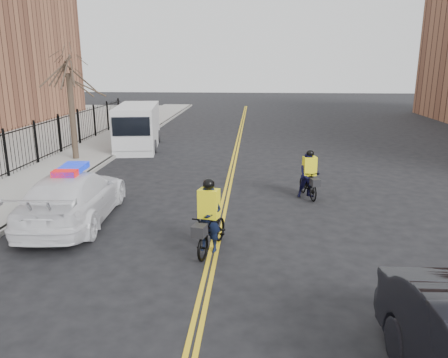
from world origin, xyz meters
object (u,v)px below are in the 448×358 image
police_cruiser (74,197)px  cyclist_near (209,226)px  cargo_van (137,128)px  cyclist_far (309,179)px

police_cruiser → cyclist_near: (4.23, -1.81, -0.12)m
cargo_van → police_cruiser: bearing=-93.2°
cyclist_near → cargo_van: bearing=125.6°
cyclist_far → cargo_van: bearing=121.0°
cyclist_near → cyclist_far: size_ratio=1.15×
police_cruiser → cyclist_far: 7.83m
cargo_van → cyclist_near: bearing=-76.9°
police_cruiser → cyclist_far: (7.26, 2.93, -0.10)m
police_cruiser → cyclist_near: 4.60m
cargo_van → cyclist_near: size_ratio=2.88×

